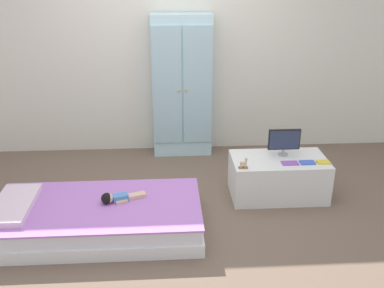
{
  "coord_description": "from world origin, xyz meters",
  "views": [
    {
      "loc": [
        -0.03,
        -3.5,
        2.17
      ],
      "look_at": [
        0.2,
        0.33,
        0.56
      ],
      "focal_mm": 40.65,
      "sensor_mm": 36.0,
      "label": 1
    }
  ],
  "objects_px": {
    "wardrobe": "(182,87)",
    "book_yellow": "(323,162)",
    "bed": "(98,218)",
    "doll": "(115,198)",
    "tv_stand": "(278,177)",
    "rocking_horse_toy": "(244,163)",
    "tv_monitor": "(284,140)",
    "book_purple": "(290,163)",
    "book_blue": "(307,163)"
  },
  "relations": [
    {
      "from": "tv_stand",
      "to": "rocking_horse_toy",
      "type": "xyz_separation_m",
      "value": [
        -0.38,
        -0.19,
        0.25
      ]
    },
    {
      "from": "wardrobe",
      "to": "rocking_horse_toy",
      "type": "relative_size",
      "value": 15.54
    },
    {
      "from": "book_yellow",
      "to": "book_blue",
      "type": "bearing_deg",
      "value": 180.0
    },
    {
      "from": "tv_stand",
      "to": "book_purple",
      "type": "height_order",
      "value": "book_purple"
    },
    {
      "from": "bed",
      "to": "tv_monitor",
      "type": "height_order",
      "value": "tv_monitor"
    },
    {
      "from": "book_purple",
      "to": "bed",
      "type": "bearing_deg",
      "value": -167.06
    },
    {
      "from": "doll",
      "to": "book_blue",
      "type": "xyz_separation_m",
      "value": [
        1.79,
        0.36,
        0.11
      ]
    },
    {
      "from": "book_purple",
      "to": "book_blue",
      "type": "distance_m",
      "value": 0.17
    },
    {
      "from": "doll",
      "to": "tv_monitor",
      "type": "bearing_deg",
      "value": 19.5
    },
    {
      "from": "book_purple",
      "to": "book_yellow",
      "type": "bearing_deg",
      "value": 0.0
    },
    {
      "from": "tv_monitor",
      "to": "book_purple",
      "type": "bearing_deg",
      "value": -86.49
    },
    {
      "from": "wardrobe",
      "to": "book_blue",
      "type": "distance_m",
      "value": 1.73
    },
    {
      "from": "book_blue",
      "to": "doll",
      "type": "bearing_deg",
      "value": -168.5
    },
    {
      "from": "book_purple",
      "to": "book_yellow",
      "type": "relative_size",
      "value": 1.29
    },
    {
      "from": "doll",
      "to": "tv_monitor",
      "type": "xyz_separation_m",
      "value": [
        1.6,
        0.57,
        0.26
      ]
    },
    {
      "from": "tv_monitor",
      "to": "book_yellow",
      "type": "relative_size",
      "value": 2.57
    },
    {
      "from": "doll",
      "to": "tv_stand",
      "type": "height_order",
      "value": "tv_stand"
    },
    {
      "from": "doll",
      "to": "tv_stand",
      "type": "relative_size",
      "value": 0.42
    },
    {
      "from": "tv_monitor",
      "to": "rocking_horse_toy",
      "type": "bearing_deg",
      "value": -148.03
    },
    {
      "from": "doll",
      "to": "book_blue",
      "type": "bearing_deg",
      "value": 11.5
    },
    {
      "from": "rocking_horse_toy",
      "to": "book_yellow",
      "type": "bearing_deg",
      "value": 5.16
    },
    {
      "from": "doll",
      "to": "rocking_horse_toy",
      "type": "distance_m",
      "value": 1.21
    },
    {
      "from": "wardrobe",
      "to": "book_blue",
      "type": "xyz_separation_m",
      "value": [
        1.14,
        -1.23,
        -0.42
      ]
    },
    {
      "from": "bed",
      "to": "book_purple",
      "type": "height_order",
      "value": "book_purple"
    },
    {
      "from": "bed",
      "to": "tv_monitor",
      "type": "xyz_separation_m",
      "value": [
        1.76,
        0.61,
        0.43
      ]
    },
    {
      "from": "wardrobe",
      "to": "book_yellow",
      "type": "height_order",
      "value": "wardrobe"
    },
    {
      "from": "tv_stand",
      "to": "book_yellow",
      "type": "relative_size",
      "value": 7.58
    },
    {
      "from": "wardrobe",
      "to": "tv_monitor",
      "type": "distance_m",
      "value": 1.43
    },
    {
      "from": "bed",
      "to": "doll",
      "type": "bearing_deg",
      "value": 15.79
    },
    {
      "from": "book_yellow",
      "to": "rocking_horse_toy",
      "type": "bearing_deg",
      "value": -174.84
    },
    {
      "from": "wardrobe",
      "to": "tv_stand",
      "type": "xyz_separation_m",
      "value": [
        0.9,
        -1.12,
        -0.63
      ]
    },
    {
      "from": "doll",
      "to": "book_yellow",
      "type": "xyz_separation_m",
      "value": [
        1.94,
        0.36,
        0.11
      ]
    },
    {
      "from": "tv_stand",
      "to": "book_purple",
      "type": "xyz_separation_m",
      "value": [
        0.07,
        -0.12,
        0.21
      ]
    },
    {
      "from": "bed",
      "to": "book_yellow",
      "type": "height_order",
      "value": "book_yellow"
    },
    {
      "from": "wardrobe",
      "to": "book_yellow",
      "type": "relative_size",
      "value": 13.51
    },
    {
      "from": "bed",
      "to": "doll",
      "type": "relative_size",
      "value": 4.65
    },
    {
      "from": "doll",
      "to": "book_yellow",
      "type": "distance_m",
      "value": 1.98
    },
    {
      "from": "bed",
      "to": "book_yellow",
      "type": "relative_size",
      "value": 14.62
    },
    {
      "from": "book_purple",
      "to": "book_blue",
      "type": "height_order",
      "value": "book_blue"
    },
    {
      "from": "tv_stand",
      "to": "wardrobe",
      "type": "bearing_deg",
      "value": 128.87
    },
    {
      "from": "rocking_horse_toy",
      "to": "book_yellow",
      "type": "relative_size",
      "value": 0.87
    },
    {
      "from": "tv_stand",
      "to": "rocking_horse_toy",
      "type": "distance_m",
      "value": 0.49
    },
    {
      "from": "doll",
      "to": "book_yellow",
      "type": "bearing_deg",
      "value": 10.6
    },
    {
      "from": "doll",
      "to": "book_blue",
      "type": "relative_size",
      "value": 2.7
    },
    {
      "from": "book_purple",
      "to": "book_blue",
      "type": "xyz_separation_m",
      "value": [
        0.17,
        0.0,
        0.0
      ]
    },
    {
      "from": "bed",
      "to": "tv_stand",
      "type": "relative_size",
      "value": 1.93
    },
    {
      "from": "doll",
      "to": "rocking_horse_toy",
      "type": "relative_size",
      "value": 3.62
    },
    {
      "from": "tv_stand",
      "to": "book_purple",
      "type": "distance_m",
      "value": 0.25
    },
    {
      "from": "bed",
      "to": "tv_stand",
      "type": "height_order",
      "value": "tv_stand"
    },
    {
      "from": "tv_stand",
      "to": "rocking_horse_toy",
      "type": "bearing_deg",
      "value": -154.05
    }
  ]
}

